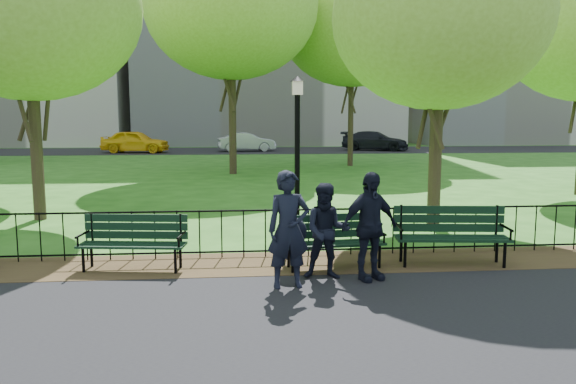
{
  "coord_description": "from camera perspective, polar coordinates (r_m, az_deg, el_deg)",
  "views": [
    {
      "loc": [
        -1.11,
        -8.11,
        2.58
      ],
      "look_at": [
        -0.23,
        1.5,
        1.28
      ],
      "focal_mm": 35.0,
      "sensor_mm": 36.0,
      "label": 1
    }
  ],
  "objects": [
    {
      "name": "apartment_west",
      "position": [
        60.77,
        -26.45,
        16.76
      ],
      "size": [
        22.0,
        15.0,
        26.0
      ],
      "primitive_type": "cube",
      "color": "beige",
      "rests_on": "ground"
    },
    {
      "name": "park_bench_right_a",
      "position": [
        10.23,
        16.21,
        -3.61
      ],
      "size": [
        2.0,
        0.82,
        1.1
      ],
      "rotation": [
        0.0,
        0.0,
        -0.12
      ],
      "color": "black",
      "rests_on": "ground"
    },
    {
      "name": "person_right",
      "position": [
        8.91,
        8.26,
        -3.46
      ],
      "size": [
        1.09,
        0.75,
        1.72
      ],
      "primitive_type": "imported",
      "rotation": [
        0.0,
        0.0,
        0.38
      ],
      "color": "black",
      "rests_on": "asphalt_path"
    },
    {
      "name": "tree_far_e",
      "position": [
        30.17,
        6.53,
        16.62
      ],
      "size": [
        7.54,
        7.54,
        10.51
      ],
      "color": "#2D2116",
      "rests_on": "ground"
    },
    {
      "name": "taxi",
      "position": [
        41.76,
        -15.26,
        4.98
      ],
      "size": [
        4.98,
        2.62,
        1.62
      ],
      "primitive_type": "imported",
      "rotation": [
        0.0,
        0.0,
        1.42
      ],
      "color": "yellow",
      "rests_on": "far_street"
    },
    {
      "name": "sedan_silver",
      "position": [
        42.01,
        -4.23,
        5.09
      ],
      "size": [
        4.4,
        1.98,
        1.4
      ],
      "primitive_type": "imported",
      "rotation": [
        0.0,
        0.0,
        1.69
      ],
      "color": "#A8AAB0",
      "rests_on": "far_street"
    },
    {
      "name": "person_mid",
      "position": [
        8.92,
        3.99,
        -3.99
      ],
      "size": [
        0.78,
        0.47,
        1.53
      ],
      "primitive_type": "imported",
      "rotation": [
        0.0,
        0.0,
        -0.11
      ],
      "color": "black",
      "rests_on": "asphalt_path"
    },
    {
      "name": "park_bench_left_a",
      "position": [
        9.86,
        -15.4,
        -4.33
      ],
      "size": [
        1.83,
        0.78,
        1.01
      ],
      "rotation": [
        0.0,
        0.0,
        -0.13
      ],
      "color": "black",
      "rests_on": "ground"
    },
    {
      "name": "tree_near_e",
      "position": [
        13.99,
        15.2,
        16.72
      ],
      "size": [
        5.01,
        5.01,
        6.98
      ],
      "color": "#2D2116",
      "rests_on": "ground"
    },
    {
      "name": "far_street",
      "position": [
        43.2,
        -3.76,
        4.23
      ],
      "size": [
        70.0,
        9.0,
        0.01
      ],
      "primitive_type": "cube",
      "color": "black",
      "rests_on": "ground"
    },
    {
      "name": "ground",
      "position": [
        8.58,
        2.47,
        -9.83
      ],
      "size": [
        120.0,
        120.0,
        0.0
      ],
      "primitive_type": "plane",
      "color": "#276019"
    },
    {
      "name": "dirt_strip",
      "position": [
        10.01,
        1.31,
        -7.19
      ],
      "size": [
        60.0,
        1.6,
        0.01
      ],
      "primitive_type": "cube",
      "color": "#372A16",
      "rests_on": "ground"
    },
    {
      "name": "sedan_dark",
      "position": [
        43.61,
        8.82,
        5.16
      ],
      "size": [
        5.45,
        3.91,
        1.47
      ],
      "primitive_type": "imported",
      "rotation": [
        0.0,
        0.0,
        1.16
      ],
      "color": "black",
      "rests_on": "far_street"
    },
    {
      "name": "person_left",
      "position": [
        8.43,
        0.06,
        -3.82
      ],
      "size": [
        0.7,
        0.5,
        1.78
      ],
      "primitive_type": "imported",
      "rotation": [
        0.0,
        0.0,
        0.13
      ],
      "color": "black",
      "rests_on": "asphalt_path"
    },
    {
      "name": "park_bench_main",
      "position": [
        9.47,
        2.62,
        -4.22
      ],
      "size": [
        1.83,
        0.71,
        0.99
      ],
      "rotation": [
        0.0,
        0.0,
        0.1
      ],
      "color": "black",
      "rests_on": "ground"
    },
    {
      "name": "lamppost",
      "position": [
        12.04,
        0.95,
        4.28
      ],
      "size": [
        0.31,
        0.31,
        3.43
      ],
      "color": "black",
      "rests_on": "ground"
    },
    {
      "name": "iron_fence",
      "position": [
        10.38,
        1.01,
        -3.89
      ],
      "size": [
        24.06,
        0.06,
        1.0
      ],
      "color": "black",
      "rests_on": "ground"
    },
    {
      "name": "tree_far_c",
      "position": [
        25.98,
        -5.81,
        18.44
      ],
      "size": [
        7.7,
        7.7,
        10.73
      ],
      "color": "#2D2116",
      "rests_on": "ground"
    },
    {
      "name": "tree_near_w",
      "position": [
        15.54,
        -24.93,
        16.87
      ],
      "size": [
        5.43,
        5.43,
        7.56
      ],
      "color": "#2D2116",
      "rests_on": "ground"
    },
    {
      "name": "apartment_east",
      "position": [
        63.02,
        21.15,
        15.76
      ],
      "size": [
        20.0,
        15.0,
        24.0
      ],
      "primitive_type": "cube",
      "color": "beige",
      "rests_on": "ground"
    }
  ]
}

